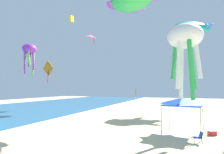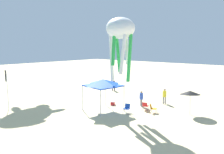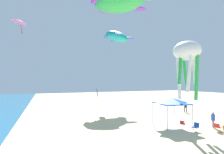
{
  "view_description": "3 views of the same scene",
  "coord_description": "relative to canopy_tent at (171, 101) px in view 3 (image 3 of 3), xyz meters",
  "views": [
    {
      "loc": [
        -19.19,
        3.18,
        3.85
      ],
      "look_at": [
        1.09,
        11.0,
        5.26
      ],
      "focal_mm": 28.96,
      "sensor_mm": 36.0,
      "label": 1
    },
    {
      "loc": [
        -16.64,
        18.13,
        6.21
      ],
      "look_at": [
        -3.21,
        2.35,
        3.28
      ],
      "focal_mm": 34.52,
      "sensor_mm": 36.0,
      "label": 2
    },
    {
      "loc": [
        -16.08,
        15.76,
        4.69
      ],
      "look_at": [
        1.09,
        8.4,
        5.36
      ],
      "focal_mm": 25.73,
      "sensor_mm": 36.0,
      "label": 3
    }
  ],
  "objects": [
    {
      "name": "ground",
      "position": [
        2.75,
        -3.14,
        -2.81
      ],
      "size": [
        120.0,
        120.0,
        0.1
      ],
      "primitive_type": "cube",
      "color": "beige"
    },
    {
      "name": "canopy_tent",
      "position": [
        0.0,
        0.0,
        0.0
      ],
      "size": [
        3.34,
        3.35,
        3.12
      ],
      "rotation": [
        0.0,
        0.0,
        -0.15
      ],
      "color": "#B7B7BC",
      "rests_on": "ground"
    },
    {
      "name": "folding_chair_facing_ocean",
      "position": [
        -3.05,
        -2.8,
        -2.29
      ],
      "size": [
        0.68,
        0.75,
        0.82
      ],
      "rotation": [
        0.0,
        0.0,
        0.3
      ],
      "color": "black",
      "rests_on": "ground"
    },
    {
      "name": "folding_chair_right_of_tent",
      "position": [
        -2.15,
        -1.0,
        -2.29
      ],
      "size": [
        0.67,
        0.75,
        0.82
      ],
      "rotation": [
        0.0,
        0.0,
        3.43
      ],
      "color": "black",
      "rests_on": "ground"
    },
    {
      "name": "cooler_box",
      "position": [
        0.66,
        -2.22,
        -2.56
      ],
      "size": [
        0.68,
        0.74,
        0.4
      ],
      "color": "red",
      "rests_on": "ground"
    },
    {
      "name": "banner_flag",
      "position": [
        7.41,
        5.87,
        -0.35
      ],
      "size": [
        0.36,
        0.06,
        4.02
      ],
      "color": "silver",
      "rests_on": "ground"
    },
    {
      "name": "person_far_stroller",
      "position": [
        5.45,
        -8.07,
        -1.79
      ],
      "size": [
        0.41,
        0.39,
        1.65
      ],
      "rotation": [
        0.0,
        0.0,
        3.64
      ],
      "color": "#33384C",
      "rests_on": "ground"
    },
    {
      "name": "person_watching_sky",
      "position": [
        -1.98,
        -3.76,
        -1.8
      ],
      "size": [
        0.39,
        0.39,
        1.63
      ],
      "rotation": [
        0.0,
        0.0,
        5.5
      ],
      "color": "slate",
      "rests_on": "ground"
    },
    {
      "name": "kite_delta_pink",
      "position": [
        13.77,
        16.06,
        11.11
      ],
      "size": [
        2.83,
        2.86,
        2.14
      ],
      "rotation": [
        0.0,
        0.0,
        2.92
      ],
      "color": "pink"
    },
    {
      "name": "kite_turtle_green",
      "position": [
        2.44,
        4.88,
        11.09
      ],
      "size": [
        7.53,
        7.54,
        2.26
      ],
      "rotation": [
        0.0,
        0.0,
        3.91
      ],
      "color": "green"
    },
    {
      "name": "kite_octopus_white",
      "position": [
        -1.88,
        -0.29,
        4.76
      ],
      "size": [
        2.58,
        2.58,
        5.73
      ],
      "rotation": [
        0.0,
        0.0,
        4.59
      ],
      "color": "white"
    },
    {
      "name": "kite_turtle_teal",
      "position": [
        17.44,
        -1.84,
        11.76
      ],
      "size": [
        7.29,
        7.34,
        3.21
      ],
      "rotation": [
        0.0,
        0.0,
        5.29
      ],
      "color": "teal"
    }
  ]
}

